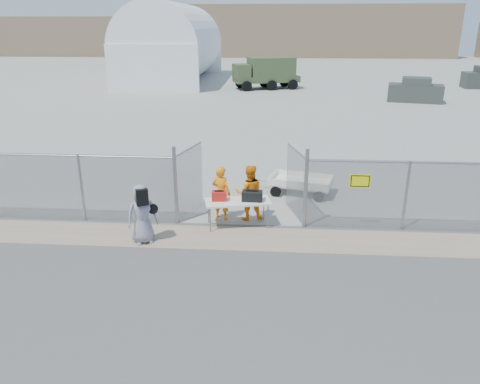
# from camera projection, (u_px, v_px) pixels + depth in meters

# --- Properties ---
(ground) EXTENTS (160.00, 160.00, 0.00)m
(ground) POSITION_uv_depth(u_px,v_px,m) (235.00, 254.00, 12.86)
(ground) COLOR #4B4A4A
(tarmac_inside) EXTENTS (160.00, 80.00, 0.01)m
(tarmac_inside) POSITION_uv_depth(u_px,v_px,m) (266.00, 79.00, 52.23)
(tarmac_inside) COLOR #9A9890
(tarmac_inside) RESTS_ON ground
(dirt_strip) EXTENTS (44.00, 1.60, 0.01)m
(dirt_strip) POSITION_uv_depth(u_px,v_px,m) (238.00, 238.00, 13.80)
(dirt_strip) COLOR gray
(dirt_strip) RESTS_ON ground
(distant_hills) EXTENTS (140.00, 6.00, 9.00)m
(distant_hills) POSITION_uv_depth(u_px,v_px,m) (298.00, 31.00, 84.09)
(distant_hills) COLOR #7F684F
(distant_hills) RESTS_ON ground
(chain_link_fence) EXTENTS (40.00, 0.20, 2.20)m
(chain_link_fence) POSITION_uv_depth(u_px,v_px,m) (240.00, 192.00, 14.36)
(chain_link_fence) COLOR gray
(chain_link_fence) RESTS_ON ground
(quonset_hangar) EXTENTS (9.00, 18.00, 8.00)m
(quonset_hangar) POSITION_uv_depth(u_px,v_px,m) (172.00, 42.00, 49.67)
(quonset_hangar) COLOR white
(quonset_hangar) RESTS_ON ground
(folding_table) EXTENTS (2.12, 1.23, 0.85)m
(folding_table) POSITION_uv_depth(u_px,v_px,m) (238.00, 213.00, 14.51)
(folding_table) COLOR white
(folding_table) RESTS_ON ground
(orange_bag) EXTENTS (0.48, 0.35, 0.28)m
(orange_bag) POSITION_uv_depth(u_px,v_px,m) (219.00, 196.00, 14.36)
(orange_bag) COLOR red
(orange_bag) RESTS_ON folding_table
(black_duffel) EXTENTS (0.64, 0.39, 0.30)m
(black_duffel) POSITION_uv_depth(u_px,v_px,m) (252.00, 196.00, 14.33)
(black_duffel) COLOR black
(black_duffel) RESTS_ON folding_table
(security_worker_left) EXTENTS (0.76, 0.65, 1.78)m
(security_worker_left) POSITION_uv_depth(u_px,v_px,m) (221.00, 193.00, 14.90)
(security_worker_left) COLOR orange
(security_worker_left) RESTS_ON ground
(security_worker_right) EXTENTS (0.98, 0.81, 1.82)m
(security_worker_right) POSITION_uv_depth(u_px,v_px,m) (249.00, 193.00, 14.84)
(security_worker_right) COLOR orange
(security_worker_right) RESTS_ON ground
(visitor) EXTENTS (1.02, 0.88, 1.75)m
(visitor) POSITION_uv_depth(u_px,v_px,m) (142.00, 214.00, 13.29)
(visitor) COLOR gray
(visitor) RESTS_ON ground
(utility_trailer) EXTENTS (3.21, 2.23, 0.71)m
(utility_trailer) POSITION_uv_depth(u_px,v_px,m) (301.00, 185.00, 17.31)
(utility_trailer) COLOR white
(utility_trailer) RESTS_ON ground
(military_truck) EXTENTS (6.50, 4.11, 2.91)m
(military_truck) POSITION_uv_depth(u_px,v_px,m) (266.00, 73.00, 44.26)
(military_truck) COLOR #41522F
(military_truck) RESTS_ON ground
(parked_vehicle_near) EXTENTS (4.47, 2.84, 1.87)m
(parked_vehicle_near) POSITION_uv_depth(u_px,v_px,m) (415.00, 90.00, 37.15)
(parked_vehicle_near) COLOR #373D37
(parked_vehicle_near) RESTS_ON ground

